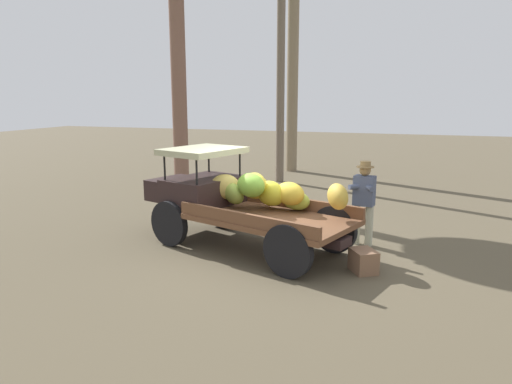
# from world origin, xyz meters

# --- Properties ---
(ground_plane) EXTENTS (60.00, 60.00, 0.00)m
(ground_plane) POSITION_xyz_m (0.00, 0.00, 0.00)
(ground_plane) COLOR brown
(truck) EXTENTS (4.66, 2.86, 1.89)m
(truck) POSITION_xyz_m (0.73, -0.08, 0.93)
(truck) COLOR #2D1E1E
(truck) RESTS_ON ground
(farmer) EXTENTS (0.52, 0.49, 1.69)m
(farmer) POSITION_xyz_m (-1.67, -0.83, 0.96)
(farmer) COLOR #BCBCA1
(farmer) RESTS_ON ground
(wooden_crate) EXTENTS (0.56, 0.59, 0.39)m
(wooden_crate) POSITION_xyz_m (-1.86, 0.68, 0.19)
(wooden_crate) COLOR brown
(wooden_crate) RESTS_ON ground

